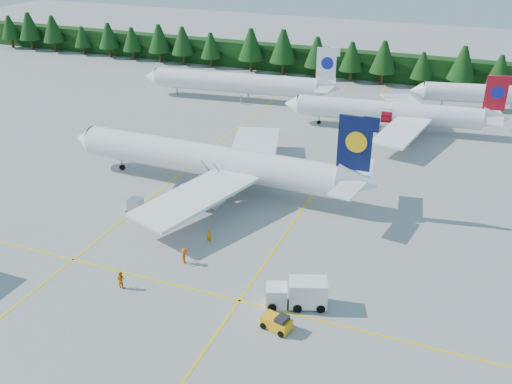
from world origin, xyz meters
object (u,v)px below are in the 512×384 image
at_px(airliner_red, 384,112).
at_px(airstairs, 208,194).
at_px(airliner_navy, 202,159).
at_px(baggage_tug, 277,322).
at_px(service_truck, 297,293).

height_order(airliner_red, airstairs, airliner_red).
height_order(airliner_navy, airliner_red, airliner_navy).
relative_size(airstairs, baggage_tug, 2.28).
relative_size(airstairs, service_truck, 1.09).
xyz_separation_m(airliner_navy, airstairs, (2.81, -4.07, -2.96)).
relative_size(airliner_navy, airliner_red, 1.20).
height_order(airstairs, baggage_tug, airstairs).
bearing_deg(airliner_navy, service_truck, -44.44).
relative_size(airliner_navy, baggage_tug, 14.76).
relative_size(airliner_red, service_truck, 5.90).
height_order(airstairs, service_truck, airstairs).
xyz_separation_m(airliner_navy, baggage_tug, (20.17, -25.19, -3.15)).
xyz_separation_m(airliner_navy, service_truck, (20.73, -21.16, -2.46)).
relative_size(airliner_red, airstairs, 5.41).
height_order(airliner_red, baggage_tug, airliner_red).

